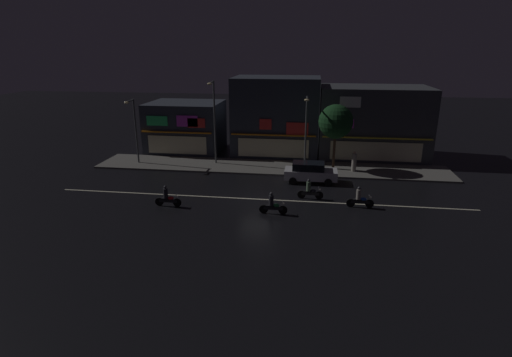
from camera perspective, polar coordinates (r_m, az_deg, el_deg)
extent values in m
plane|color=black|center=(29.93, 0.33, -2.93)|extent=(140.00, 140.00, 0.00)
cube|color=beige|center=(29.93, 0.33, -2.92)|extent=(30.77, 0.16, 0.01)
cube|color=#5B5954|center=(37.76, 2.03, 1.63)|extent=(32.39, 4.81, 0.14)
cube|color=#383A3F|center=(42.90, 16.07, 7.63)|extent=(10.56, 6.72, 7.02)
cube|color=yellow|center=(39.68, 16.60, 5.46)|extent=(10.03, 0.24, 0.12)
cube|color=white|center=(38.89, 13.10, 10.41)|extent=(1.90, 0.08, 0.99)
cube|color=#D83FD8|center=(39.16, 12.42, 7.54)|extent=(1.57, 0.08, 0.83)
cube|color=beige|center=(40.02, 16.42, 3.66)|extent=(8.45, 0.06, 1.80)
cube|color=#2D333D|center=(44.50, -9.79, 7.21)|extent=(7.56, 6.27, 5.17)
cube|color=orange|center=(41.47, -11.14, 6.38)|extent=(7.18, 0.24, 0.12)
cube|color=#D83FD8|center=(40.95, -9.65, 7.94)|extent=(2.15, 0.08, 1.09)
cube|color=red|center=(40.71, -8.38, 7.72)|extent=(1.77, 0.08, 0.94)
cube|color=#33E572|center=(41.99, -13.73, 7.87)|extent=(2.16, 0.08, 0.96)
cube|color=beige|center=(41.79, -11.01, 4.65)|extent=(6.05, 0.06, 1.80)
cube|color=#2D333D|center=(42.23, 2.88, 8.73)|extent=(8.64, 6.02, 7.87)
cube|color=orange|center=(39.40, 2.43, 6.11)|extent=(8.21, 0.24, 0.12)
cube|color=red|center=(39.34, 1.34, 7.62)|extent=(1.17, 0.08, 1.02)
cube|color=red|center=(39.18, 5.81, 6.95)|extent=(2.10, 0.08, 1.20)
cube|color=beige|center=(39.75, 2.41, 4.29)|extent=(6.91, 0.06, 1.80)
cylinder|color=#47494C|center=(39.95, -16.49, 6.38)|extent=(0.16, 0.16, 6.05)
cube|color=#47494C|center=(38.88, -17.29, 10.39)|extent=(0.10, 1.40, 0.10)
ellipsoid|color=#F9E099|center=(38.26, -17.72, 10.12)|extent=(0.44, 0.32, 0.20)
cylinder|color=#47494C|center=(38.25, -5.81, 7.78)|extent=(0.16, 0.16, 7.69)
cube|color=#47494C|center=(37.10, -6.26, 13.29)|extent=(0.10, 1.40, 0.10)
ellipsoid|color=#F9E099|center=(36.43, -6.53, 13.07)|extent=(0.44, 0.32, 0.20)
cylinder|color=#47494C|center=(37.16, 7.01, 6.47)|extent=(0.16, 0.16, 6.45)
cube|color=#47494C|center=(35.98, 7.17, 11.14)|extent=(0.10, 1.40, 0.10)
ellipsoid|color=#F9E099|center=(35.30, 7.14, 10.88)|extent=(0.44, 0.32, 0.20)
cylinder|color=gray|center=(37.05, 13.60, 2.20)|extent=(0.42, 0.42, 1.59)
sphere|color=tan|center=(36.83, 13.70, 3.55)|extent=(0.22, 0.22, 0.22)
cylinder|color=#473323|center=(37.29, 10.89, 3.67)|extent=(0.24, 0.24, 3.09)
sphere|color=#143819|center=(36.73, 11.14, 7.85)|extent=(3.03, 3.03, 3.03)
cube|color=silver|center=(33.84, 7.69, 0.63)|extent=(4.30, 1.78, 0.76)
cube|color=black|center=(33.64, 7.38, 1.75)|extent=(2.58, 1.57, 0.60)
cube|color=#F9F2CC|center=(34.45, 11.22, 0.93)|extent=(0.08, 0.20, 0.12)
cube|color=#F9F2CC|center=(33.30, 11.32, 0.33)|extent=(0.08, 0.20, 0.12)
cylinder|color=black|center=(34.83, 10.02, 0.36)|extent=(0.62, 0.20, 0.62)
cylinder|color=black|center=(33.14, 10.10, -0.56)|extent=(0.62, 0.20, 0.62)
cylinder|color=black|center=(34.83, 5.35, 0.56)|extent=(0.62, 0.20, 0.62)
cylinder|color=black|center=(33.13, 5.20, -0.35)|extent=(0.62, 0.20, 0.62)
cylinder|color=black|center=(30.21, 8.86, -2.34)|extent=(0.60, 0.08, 0.60)
cylinder|color=black|center=(30.21, 6.39, -2.24)|extent=(0.60, 0.10, 0.60)
cube|color=black|center=(30.17, 7.63, -2.11)|extent=(1.30, 0.14, 0.20)
ellipsoid|color=black|center=(30.10, 8.03, -1.73)|extent=(0.44, 0.26, 0.24)
cube|color=black|center=(30.12, 7.27, -1.83)|extent=(0.56, 0.22, 0.10)
cylinder|color=slate|center=(30.03, 8.81, -1.35)|extent=(0.03, 0.60, 0.03)
sphere|color=white|center=(30.06, 8.98, -1.54)|extent=(0.14, 0.14, 0.14)
cylinder|color=#4C664C|center=(29.99, 7.39, -1.11)|extent=(0.32, 0.32, 0.70)
sphere|color=#333338|center=(29.84, 7.43, -0.28)|extent=(0.22, 0.22, 0.22)
cylinder|color=black|center=(27.25, 3.80, -4.44)|extent=(0.60, 0.08, 0.60)
cylinder|color=black|center=(27.37, 1.08, -4.31)|extent=(0.60, 0.10, 0.60)
cube|color=black|center=(27.27, 2.44, -4.18)|extent=(1.30, 0.14, 0.20)
ellipsoid|color=#268C3F|center=(27.17, 2.87, -3.77)|extent=(0.44, 0.26, 0.24)
cube|color=black|center=(27.23, 2.03, -3.87)|extent=(0.56, 0.22, 0.10)
cylinder|color=slate|center=(27.05, 3.72, -3.36)|extent=(0.03, 0.60, 0.03)
sphere|color=white|center=(27.08, 3.91, -3.57)|extent=(0.14, 0.14, 0.14)
cylinder|color=#232328|center=(27.08, 2.14, -3.09)|extent=(0.32, 0.32, 0.70)
sphere|color=#333338|center=(26.92, 2.15, -2.17)|extent=(0.22, 0.22, 0.22)
cylinder|color=black|center=(29.35, 15.67, -3.43)|extent=(0.60, 0.08, 0.60)
cylinder|color=black|center=(29.20, 13.14, -3.34)|extent=(0.60, 0.10, 0.60)
cube|color=black|center=(29.23, 14.42, -3.20)|extent=(1.30, 0.14, 0.20)
ellipsoid|color=#1E4CB2|center=(29.18, 14.84, -2.82)|extent=(0.44, 0.26, 0.24)
cube|color=black|center=(29.16, 14.05, -2.92)|extent=(0.56, 0.22, 0.10)
cylinder|color=slate|center=(29.16, 15.66, -2.42)|extent=(0.03, 0.60, 0.03)
sphere|color=white|center=(29.20, 15.82, -2.61)|extent=(0.14, 0.14, 0.14)
cylinder|color=gray|center=(29.03, 14.21, -2.18)|extent=(0.32, 0.32, 0.70)
sphere|color=#333338|center=(28.87, 14.28, -1.32)|extent=(0.22, 0.22, 0.22)
cylinder|color=black|center=(29.00, -11.01, -3.34)|extent=(0.60, 0.08, 0.60)
cylinder|color=black|center=(29.44, -13.41, -3.18)|extent=(0.60, 0.10, 0.60)
cube|color=black|center=(29.18, -12.23, -3.08)|extent=(1.30, 0.14, 0.20)
ellipsoid|color=red|center=(29.03, -11.89, -2.70)|extent=(0.44, 0.26, 0.24)
cube|color=black|center=(29.19, -12.62, -2.78)|extent=(0.56, 0.22, 0.10)
cylinder|color=slate|center=(28.83, -11.17, -2.32)|extent=(0.03, 0.60, 0.03)
sphere|color=white|center=(28.83, -10.99, -2.51)|extent=(0.14, 0.14, 0.14)
cylinder|color=#232328|center=(29.04, -12.58, -2.05)|extent=(0.32, 0.32, 0.70)
sphere|color=#333338|center=(28.89, -12.64, -1.19)|extent=(0.22, 0.22, 0.22)
cone|color=orange|center=(34.20, 9.13, 0.02)|extent=(0.36, 0.36, 0.55)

